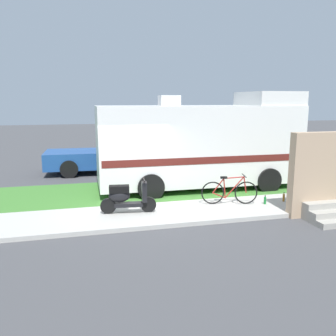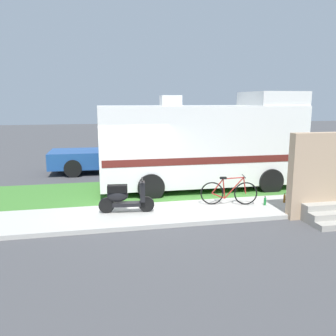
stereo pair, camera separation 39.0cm
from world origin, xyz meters
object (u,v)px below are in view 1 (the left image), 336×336
at_px(motorhome_rv, 201,143).
at_px(bicycle, 229,192).
at_px(pickup_truck_near, 117,150).
at_px(bottle_spare, 284,197).
at_px(bottle_green, 265,200).
at_px(scooter, 126,197).

distance_m(motorhome_rv, bicycle, 2.82).
xyz_separation_m(motorhome_rv, pickup_truck_near, (-2.71, 3.95, -0.71)).
bearing_deg(bottle_spare, pickup_truck_near, 124.39).
height_order(motorhome_rv, pickup_truck_near, motorhome_rv).
distance_m(pickup_truck_near, bottle_green, 7.83).
distance_m(bicycle, bottle_spare, 1.82).
bearing_deg(bottle_spare, bottle_green, -169.79).
relative_size(motorhome_rv, pickup_truck_near, 1.41).
relative_size(motorhome_rv, bicycle, 4.33).
bearing_deg(motorhome_rv, scooter, -139.59).
relative_size(bicycle, bottle_green, 6.20).
bearing_deg(pickup_truck_near, bottle_green, -60.56).
bearing_deg(pickup_truck_near, motorhome_rv, -55.55).
xyz_separation_m(pickup_truck_near, bottle_green, (3.83, -6.79, -0.76)).
distance_m(pickup_truck_near, bottle_spare, 8.10).
distance_m(bicycle, bottle_green, 1.14).
height_order(bicycle, bottle_spare, bicycle).
bearing_deg(bicycle, scooter, -178.05).
bearing_deg(pickup_truck_near, bottle_spare, -55.61).
bearing_deg(bottle_green, motorhome_rv, 111.56).
relative_size(bottle_green, bottle_spare, 0.93).
height_order(scooter, bottle_green, scooter).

